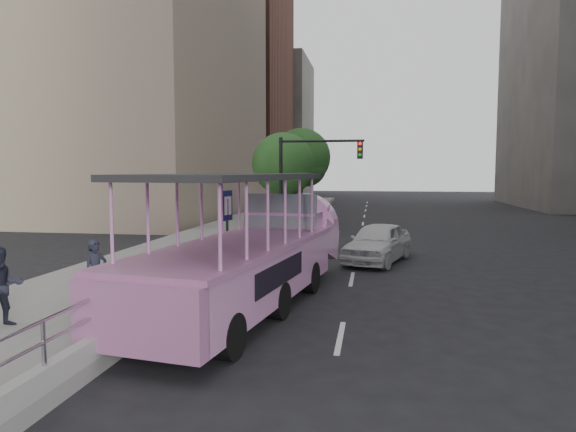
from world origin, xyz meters
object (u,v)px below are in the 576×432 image
object	(u,v)px
street_tree_far	(303,160)
parking_sign	(227,225)
car	(378,242)
pedestrian_mid	(2,287)
traffic_signal	(305,172)
duck_boat	(254,256)
pedestrian_near	(96,273)
street_tree_near	(285,166)

from	to	relation	value
street_tree_far	parking_sign	bearing A→B (deg)	-89.44
parking_sign	street_tree_far	size ratio (longest dim) A/B	0.45
car	pedestrian_mid	size ratio (longest dim) A/B	2.69
car	pedestrian_mid	xyz separation A→B (m)	(-7.77, -10.73, 0.37)
traffic_signal	car	bearing A→B (deg)	-55.17
duck_boat	parking_sign	distance (m)	2.96
duck_boat	pedestrian_near	world-z (taller)	duck_boat
pedestrian_mid	street_tree_far	distance (m)	25.62
car	street_tree_near	bearing A→B (deg)	138.55
pedestrian_near	parking_sign	xyz separation A→B (m)	(1.97, 4.48, 0.72)
pedestrian_mid	street_tree_near	distance (m)	19.63
pedestrian_mid	parking_sign	bearing A→B (deg)	16.25
parking_sign	traffic_signal	size ratio (longest dim) A/B	0.56
duck_boat	pedestrian_mid	size ratio (longest dim) A/B	6.38
car	street_tree_far	distance (m)	15.76
pedestrian_mid	street_tree_near	bearing A→B (deg)	33.82
pedestrian_near	duck_boat	bearing A→B (deg)	-32.39
car	street_tree_far	xyz separation A→B (m)	(-4.95, 14.54, 3.54)
street_tree_far	pedestrian_mid	bearing A→B (deg)	-96.35
street_tree_near	car	bearing A→B (deg)	-58.89
traffic_signal	duck_boat	bearing A→B (deg)	-88.77
parking_sign	street_tree_near	world-z (taller)	street_tree_near
pedestrian_near	traffic_signal	xyz separation A→B (m)	(3.18, 13.98, 2.40)
traffic_signal	street_tree_near	size ratio (longest dim) A/B	0.91
street_tree_far	duck_boat	bearing A→B (deg)	-85.59
duck_boat	pedestrian_mid	world-z (taller)	duck_boat
traffic_signal	street_tree_far	world-z (taller)	street_tree_far
pedestrian_near	traffic_signal	bearing A→B (deg)	15.10
street_tree_near	parking_sign	bearing A→B (deg)	-88.30
car	pedestrian_mid	bearing A→B (deg)	-108.45
traffic_signal	street_tree_near	distance (m)	3.80
car	street_tree_near	xyz separation A→B (m)	(-5.15, 8.54, 3.05)
pedestrian_near	parking_sign	size ratio (longest dim) A/B	0.55
pedestrian_near	traffic_signal	distance (m)	14.53
pedestrian_mid	traffic_signal	distance (m)	16.56
duck_boat	street_tree_near	xyz separation A→B (m)	(-1.85, 15.45, 2.53)
car	street_tree_near	distance (m)	10.43
duck_boat	street_tree_far	world-z (taller)	street_tree_far
duck_boat	street_tree_near	world-z (taller)	street_tree_near
street_tree_far	traffic_signal	bearing A→B (deg)	-81.57
parking_sign	street_tree_far	world-z (taller)	street_tree_far
duck_boat	street_tree_far	distance (m)	21.72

